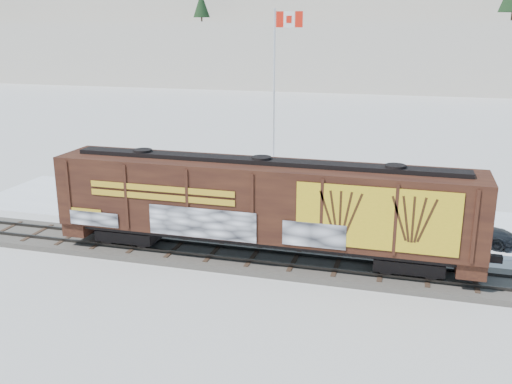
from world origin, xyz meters
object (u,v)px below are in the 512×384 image
(car_silver, at_px, (135,195))
(car_white, at_px, (305,213))
(hopper_railcar, at_px, (261,202))
(flagpole, at_px, (275,125))
(car_dark, at_px, (471,230))

(car_silver, relative_size, car_white, 1.08)
(hopper_railcar, distance_m, flagpole, 13.26)
(flagpole, xyz_separation_m, car_white, (3.51, -6.99, -3.75))
(hopper_railcar, relative_size, car_white, 4.62)
(car_silver, height_order, car_white, car_silver)
(car_white, bearing_deg, flagpole, 21.93)
(hopper_railcar, relative_size, car_dark, 4.47)
(car_dark, bearing_deg, hopper_railcar, 132.00)
(flagpole, height_order, car_silver, flagpole)
(hopper_railcar, relative_size, car_silver, 4.29)
(flagpole, distance_m, car_dark, 14.88)
(hopper_railcar, height_order, car_dark, hopper_railcar)
(flagpole, relative_size, car_silver, 2.61)
(flagpole, bearing_deg, hopper_railcar, -78.80)
(car_white, distance_m, car_dark, 8.87)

